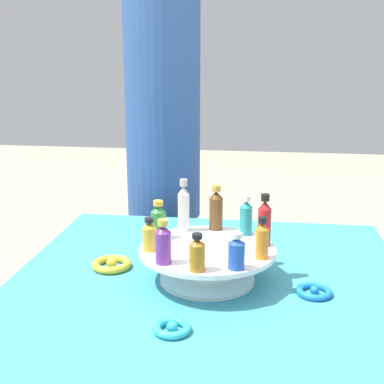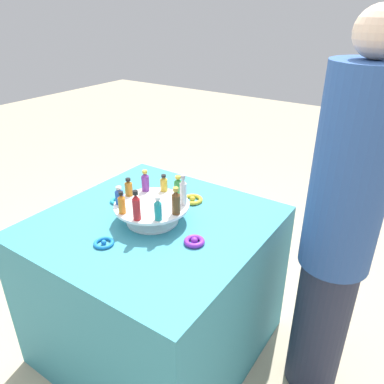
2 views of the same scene
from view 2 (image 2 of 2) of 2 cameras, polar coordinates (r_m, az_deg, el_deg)
name	(u,v)px [view 2 (image 2 of 2)]	position (r m, az deg, el deg)	size (l,w,h in m)	color
ground_plane	(159,341)	(2.29, -5.02, -21.66)	(12.00, 12.00, 0.00)	tan
party_table	(156,286)	(2.01, -5.48, -14.11)	(1.03, 1.03, 0.79)	teal
display_stand	(152,211)	(1.75, -6.11, -2.82)	(0.35, 0.35, 0.09)	white
bottle_teal	(158,209)	(1.59, -5.21, -2.64)	(0.03, 0.03, 0.11)	teal
bottle_brown	(176,202)	(1.62, -2.46, -1.50)	(0.04, 0.04, 0.13)	brown
bottle_clear	(183,191)	(1.69, -1.35, 0.13)	(0.03, 0.03, 0.15)	silver
bottle_green	(178,187)	(1.78, -2.12, 0.81)	(0.04, 0.04, 0.10)	#288438
bottle_gold	(164,183)	(1.84, -4.31, 1.31)	(0.04, 0.04, 0.09)	gold
bottle_purple	(145,181)	(1.84, -7.13, 1.62)	(0.04, 0.04, 0.11)	#702D93
bottle_amber	(129,188)	(1.81, -9.63, 0.67)	(0.04, 0.04, 0.09)	#AD6B19
bottle_blue	(119,196)	(1.74, -11.01, -0.59)	(0.04, 0.04, 0.09)	#234CAD
bottle_orange	(122,203)	(1.66, -10.66, -1.72)	(0.03, 0.03, 0.10)	orange
bottle_red	(136,206)	(1.59, -8.48, -2.19)	(0.03, 0.03, 0.14)	#B21E23
ribbon_bow_gold	(192,199)	(1.94, 0.07, -1.14)	(0.11, 0.11, 0.03)	gold
ribbon_bow_teal	(118,200)	(1.97, -11.21, -1.27)	(0.08, 0.08, 0.02)	#2DB7CC
ribbon_bow_blue	(104,243)	(1.65, -13.29, -7.56)	(0.09, 0.09, 0.02)	blue
ribbon_bow_purple	(194,241)	(1.61, 0.35, -7.51)	(0.09, 0.09, 0.03)	purple
person_figure	(339,233)	(1.66, 21.44, -5.85)	(0.29, 0.29, 1.72)	#282D42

